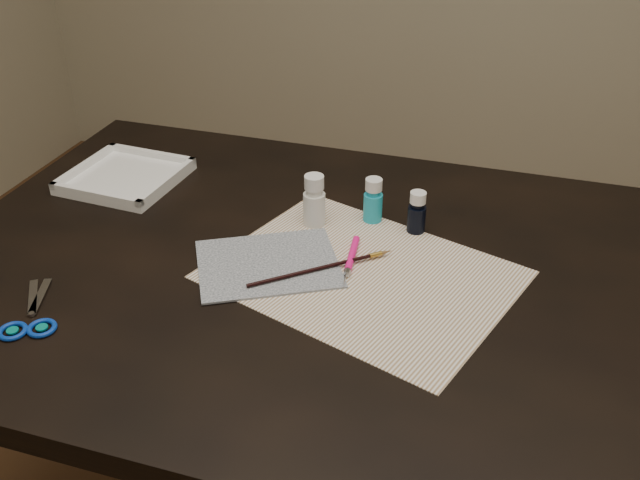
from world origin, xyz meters
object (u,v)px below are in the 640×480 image
(paper, at_px, (363,275))
(paint_bottle_white, at_px, (314,200))
(canvas, at_px, (268,264))
(scissors, at_px, (29,308))
(paint_bottle_cyan, at_px, (373,200))
(paint_bottle_navy, at_px, (417,212))
(palette_tray, at_px, (126,176))

(paper, bearing_deg, paint_bottle_white, 133.45)
(canvas, distance_m, scissors, 0.37)
(paint_bottle_white, relative_size, paint_bottle_cyan, 1.15)
(paint_bottle_navy, xyz_separation_m, palette_tray, (-0.59, 0.02, -0.03))
(paint_bottle_white, relative_size, paint_bottle_navy, 1.24)
(canvas, height_order, paint_bottle_navy, paint_bottle_navy)
(paint_bottle_cyan, relative_size, palette_tray, 0.41)
(paper, distance_m, canvas, 0.16)
(canvas, bearing_deg, paint_bottle_navy, 40.25)
(paint_bottle_white, bearing_deg, palette_tray, 173.32)
(paper, xyz_separation_m, paint_bottle_white, (-0.12, 0.13, 0.05))
(paper, bearing_deg, paint_bottle_navy, 70.94)
(canvas, height_order, paint_bottle_cyan, paint_bottle_cyan)
(canvas, distance_m, palette_tray, 0.43)
(paint_bottle_white, xyz_separation_m, scissors, (-0.33, -0.37, -0.04))
(paper, distance_m, palette_tray, 0.56)
(canvas, relative_size, scissors, 1.37)
(paper, relative_size, scissors, 2.75)
(paint_bottle_cyan, distance_m, scissors, 0.59)
(paint_bottle_white, relative_size, palette_tray, 0.47)
(palette_tray, bearing_deg, paint_bottle_white, -6.68)
(palette_tray, bearing_deg, paper, -18.49)
(canvas, bearing_deg, scissors, -143.48)
(paper, distance_m, paint_bottle_navy, 0.17)
(paint_bottle_cyan, bearing_deg, scissors, -135.86)
(canvas, bearing_deg, palette_tray, 152.40)
(paper, bearing_deg, paint_bottle_cyan, 98.87)
(paint_bottle_white, bearing_deg, paper, -46.55)
(paper, relative_size, canvas, 2.01)
(paper, bearing_deg, canvas, -172.96)
(paint_bottle_navy, bearing_deg, canvas, -139.75)
(paint_bottle_navy, height_order, scissors, paint_bottle_navy)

